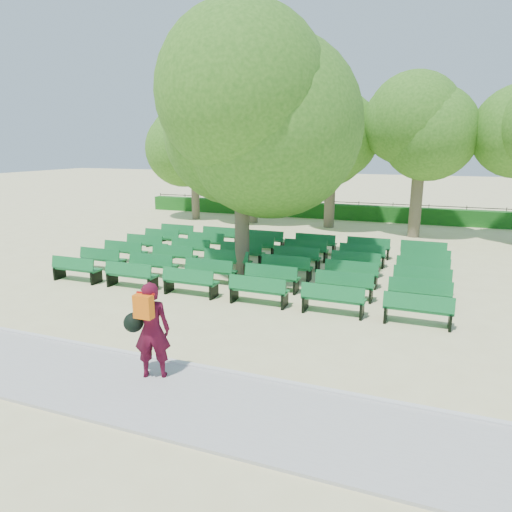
# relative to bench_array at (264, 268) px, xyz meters

# --- Properties ---
(ground) EXTENTS (120.00, 120.00, 0.00)m
(ground) POSITION_rel_bench_array_xyz_m (0.41, -1.24, -0.09)
(ground) COLOR beige
(paving) EXTENTS (30.00, 2.20, 0.06)m
(paving) POSITION_rel_bench_array_xyz_m (0.41, -8.64, -0.06)
(paving) COLOR #ACACA7
(paving) RESTS_ON ground
(curb) EXTENTS (30.00, 0.12, 0.10)m
(curb) POSITION_rel_bench_array_xyz_m (0.41, -7.49, -0.04)
(curb) COLOR silver
(curb) RESTS_ON ground
(hedge) EXTENTS (26.00, 0.70, 0.90)m
(hedge) POSITION_rel_bench_array_xyz_m (0.41, 12.76, 0.36)
(hedge) COLOR #195B19
(hedge) RESTS_ON ground
(fence) EXTENTS (26.00, 0.10, 1.02)m
(fence) POSITION_rel_bench_array_xyz_m (0.41, 13.16, -0.09)
(fence) COLOR black
(fence) RESTS_ON ground
(tree_line) EXTENTS (21.80, 6.80, 7.04)m
(tree_line) POSITION_rel_bench_array_xyz_m (0.41, 8.76, -0.09)
(tree_line) COLOR #3B721E
(tree_line) RESTS_ON ground
(bench_array) EXTENTS (1.72, 0.65, 1.06)m
(bench_array) POSITION_rel_bench_array_xyz_m (0.00, 0.00, 0.00)
(bench_array) COLOR #126B30
(bench_array) RESTS_ON ground
(tree_among) EXTENTS (5.79, 5.79, 7.80)m
(tree_among) POSITION_rel_bench_array_xyz_m (-0.56, -0.68, 5.10)
(tree_among) COLOR brown
(tree_among) RESTS_ON ground
(person) EXTENTS (0.95, 0.68, 1.89)m
(person) POSITION_rel_bench_array_xyz_m (0.64, -8.13, 0.95)
(person) COLOR #470A1C
(person) RESTS_ON ground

